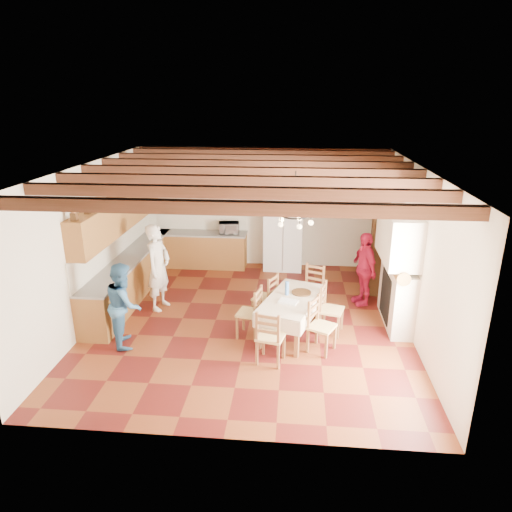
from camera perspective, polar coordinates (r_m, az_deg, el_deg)
The scene contains 31 objects.
floor at distance 9.01m, azimuth -0.81°, elevation -8.20°, with size 6.00×6.50×0.02m, color #521411.
ceiling at distance 8.06m, azimuth -0.92°, elevation 11.18°, with size 6.00×6.50×0.02m, color silver.
wall_back at distance 11.54m, azimuth 0.83°, elevation 6.06°, with size 6.00×0.02×3.00m, color beige.
wall_front at distance 5.45m, azimuth -4.49°, elevation -9.93°, with size 6.00×0.02×3.00m, color beige.
wall_left at distance 9.21m, azimuth -19.83°, elevation 1.43°, with size 0.02×6.50×3.00m, color beige.
wall_right at distance 8.65m, azimuth 19.39°, elevation 0.33°, with size 0.02×6.50×3.00m, color beige.
ceiling_beams at distance 8.08m, azimuth -0.91°, elevation 10.48°, with size 6.00×6.30×0.16m, color #351C0F, non-canonical shape.
lower_cabinets_left at distance 10.36m, azimuth -15.25°, elevation -2.44°, with size 0.60×4.30×0.86m, color brown.
lower_cabinets_back at distance 11.75m, azimuth -6.87°, elevation 0.75°, with size 2.30×0.60×0.86m, color brown.
countertop_left at distance 10.20m, azimuth -15.47°, elevation -0.10°, with size 0.62×4.30×0.04m, color slate.
countertop_back at distance 11.62m, azimuth -6.95°, elevation 2.85°, with size 2.34×0.62×0.04m, color slate.
backsplash_left at distance 10.21m, azimuth -17.13°, elevation 1.65°, with size 0.03×4.30×0.60m, color white.
backsplash_back at distance 11.80m, azimuth -6.74°, elevation 4.73°, with size 2.30×0.03×0.60m, color white.
upper_cabinets at distance 9.98m, azimuth -16.64°, elevation 5.18°, with size 0.35×4.20×0.70m, color brown.
fireplace at distance 8.79m, azimuth 17.20°, elevation 0.20°, with size 0.56×1.60×2.80m, color beige, non-canonical shape.
wall_picture at distance 11.42m, azimuth 8.67°, elevation 7.51°, with size 0.34×0.03×0.42m, color #2F2516.
refrigerator at distance 11.44m, azimuth 3.49°, elevation 3.06°, with size 0.95×0.78×1.90m, color white.
hutch at distance 10.54m, azimuth 15.34°, elevation 1.52°, with size 0.49×1.16×2.10m, color #381D0E, non-canonical shape.
dining_table at distance 8.31m, azimuth 4.52°, elevation -5.76°, with size 1.30×1.82×0.72m.
chandelier at distance 7.77m, azimuth 4.84°, elevation 5.08°, with size 0.47×0.47×0.03m, color black.
chair_left_near at distance 8.28m, azimuth -0.87°, elevation -7.02°, with size 0.42×0.40×0.96m, color brown, non-canonical shape.
chair_left_far at distance 8.86m, azimuth 1.12°, elevation -5.16°, with size 0.42×0.40×0.96m, color brown, non-canonical shape.
chair_right_near at distance 7.90m, azimuth 8.25°, elevation -8.62°, with size 0.42×0.40×0.96m, color brown, non-canonical shape.
chair_right_far at distance 8.50m, azimuth 9.43°, elevation -6.56°, with size 0.42×0.40×0.96m, color brown, non-canonical shape.
chair_end_near at distance 7.52m, azimuth 1.84°, elevation -9.94°, with size 0.42×0.40×0.96m, color brown, non-canonical shape.
chair_end_far at distance 9.28m, azimuth 6.98°, elevation -4.13°, with size 0.42×0.40×0.96m, color brown, non-canonical shape.
person_man at distance 9.40m, azimuth -12.11°, elevation -1.39°, with size 0.65×0.43×1.79m, color silver.
person_woman_blue at distance 8.26m, azimuth -16.15°, elevation -5.81°, with size 0.73×0.57×1.50m, color #366894.
person_woman_red at distance 9.71m, azimuth 13.35°, elevation -1.55°, with size 0.91×0.38×1.56m, color #B7153A.
microwave at distance 11.45m, azimuth -3.38°, elevation 3.53°, with size 0.50×0.34×0.27m, color silver.
fridge_vase at distance 11.18m, azimuth 4.23°, elevation 8.40°, with size 0.27×0.27×0.28m, color #381D0E.
Camera 1 is at (0.84, -7.94, 4.16)m, focal length 32.00 mm.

